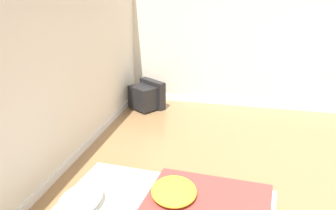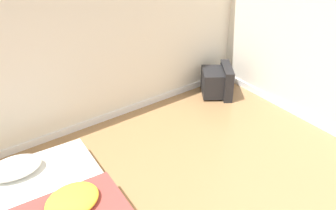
# 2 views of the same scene
# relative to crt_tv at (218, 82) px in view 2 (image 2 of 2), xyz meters

# --- Properties ---
(wall_back) EXTENTS (8.15, 0.08, 2.60)m
(wall_back) POSITION_rel_crt_tv_xyz_m (-2.42, 0.38, 1.08)
(wall_back) COLOR silver
(wall_back) RESTS_ON ground_plane
(crt_tv) EXTENTS (0.58, 0.60, 0.44)m
(crt_tv) POSITION_rel_crt_tv_xyz_m (0.00, 0.00, 0.00)
(crt_tv) COLOR black
(crt_tv) RESTS_ON ground_plane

